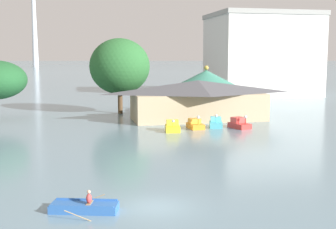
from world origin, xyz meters
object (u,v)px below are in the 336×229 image
at_px(pedal_boat_yellow, 173,127).
at_px(green_roof_pavilion, 206,89).
at_px(pedal_boat_orange, 195,125).
at_px(pedal_boat_cyan, 216,123).
at_px(background_building_block, 261,54).
at_px(boathouse, 198,99).
at_px(rowboat_with_rower, 84,207).
at_px(pedal_boat_red, 239,124).
at_px(shoreline_tree_mid, 120,66).

xyz_separation_m(pedal_boat_yellow, green_roof_pavilion, (8.61, 14.86, 3.27)).
height_order(pedal_boat_orange, green_roof_pavilion, green_roof_pavilion).
xyz_separation_m(pedal_boat_cyan, background_building_block, (24.91, 43.30, 8.73)).
height_order(pedal_boat_yellow, boathouse, boathouse).
height_order(pedal_boat_cyan, boathouse, boathouse).
bearing_deg(green_roof_pavilion, rowboat_with_rower, -115.67).
bearing_deg(pedal_boat_red, pedal_boat_yellow, -104.08).
distance_m(pedal_boat_cyan, pedal_boat_red, 2.86).
distance_m(rowboat_with_rower, pedal_boat_red, 32.83).
relative_size(rowboat_with_rower, boathouse, 0.21).
bearing_deg(pedal_boat_yellow, green_roof_pavilion, 158.68).
height_order(pedal_boat_yellow, pedal_boat_cyan, pedal_boat_cyan).
bearing_deg(rowboat_with_rower, pedal_boat_red, -110.53).
distance_m(pedal_boat_red, boathouse, 8.93).
distance_m(pedal_boat_orange, background_building_block, 52.17).
xyz_separation_m(pedal_boat_yellow, background_building_block, (30.78, 44.85, 8.75)).
bearing_deg(pedal_boat_yellow, shoreline_tree_mid, -158.03).
height_order(pedal_boat_red, boathouse, boathouse).
distance_m(boathouse, shoreline_tree_mid, 14.34).
distance_m(rowboat_with_rower, pedal_boat_yellow, 27.98).
xyz_separation_m(green_roof_pavilion, shoreline_tree_mid, (-12.87, 3.32, 3.48)).
bearing_deg(pedal_boat_orange, background_building_block, 144.36).
bearing_deg(pedal_boat_yellow, boathouse, 156.11).
height_order(boathouse, background_building_block, background_building_block).
bearing_deg(rowboat_with_rower, shoreline_tree_mid, -82.72).
distance_m(pedal_boat_orange, pedal_boat_red, 5.45).
bearing_deg(pedal_boat_orange, pedal_boat_cyan, 88.93).
relative_size(shoreline_tree_mid, background_building_block, 0.51).
bearing_deg(boathouse, pedal_boat_yellow, -122.68).
height_order(pedal_boat_yellow, pedal_boat_red, pedal_boat_red).
xyz_separation_m(pedal_boat_yellow, pedal_boat_red, (8.58, 0.65, 0.00)).
relative_size(pedal_boat_yellow, background_building_block, 0.13).
xyz_separation_m(pedal_boat_yellow, pedal_boat_orange, (3.18, 1.46, -0.03)).
bearing_deg(pedal_boat_yellow, background_building_block, 154.33).
distance_m(pedal_boat_yellow, green_roof_pavilion, 17.48).
xyz_separation_m(rowboat_with_rower, pedal_boat_yellow, (10.91, 25.77, 0.26)).
relative_size(green_roof_pavilion, background_building_block, 0.48).
height_order(boathouse, shoreline_tree_mid, shoreline_tree_mid).
height_order(pedal_boat_red, background_building_block, background_building_block).
distance_m(pedal_boat_orange, green_roof_pavilion, 14.83).
distance_m(boathouse, background_building_block, 44.50).
bearing_deg(pedal_boat_yellow, pedal_boat_red, 103.12).
relative_size(pedal_boat_cyan, green_roof_pavilion, 0.23).
bearing_deg(pedal_boat_orange, shoreline_tree_mid, -159.20).
xyz_separation_m(pedal_boat_red, background_building_block, (22.20, 44.21, 8.74)).
bearing_deg(pedal_boat_cyan, background_building_block, 165.48).
bearing_deg(shoreline_tree_mid, pedal_boat_yellow, -76.82).
height_order(pedal_boat_yellow, pedal_boat_orange, pedal_boat_orange).
distance_m(pedal_boat_yellow, background_building_block, 55.10).
xyz_separation_m(pedal_boat_orange, boathouse, (2.42, 7.27, 2.40)).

